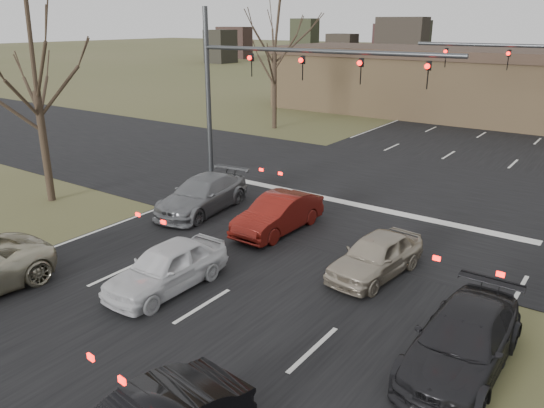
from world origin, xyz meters
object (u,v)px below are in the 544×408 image
(car_charcoal_sedan, at_px, (463,341))
(car_silver_ahead, at_px, (376,255))
(mast_arm_near, at_px, (263,76))
(car_grey_ahead, at_px, (202,195))
(building, at_px, (539,87))
(car_white_sedan, at_px, (167,267))
(car_red_ahead, at_px, (278,214))

(car_charcoal_sedan, bearing_deg, car_silver_ahead, 138.75)
(car_charcoal_sedan, bearing_deg, mast_arm_near, 144.00)
(car_grey_ahead, bearing_deg, car_silver_ahead, -15.45)
(building, distance_m, car_grey_ahead, 30.18)
(building, relative_size, car_silver_ahead, 11.19)
(car_white_sedan, distance_m, car_silver_ahead, 6.22)
(building, bearing_deg, car_silver_ahead, -88.12)
(building, bearing_deg, mast_arm_near, -106.13)
(car_white_sedan, distance_m, car_charcoal_sedan, 8.12)
(car_charcoal_sedan, xyz_separation_m, car_red_ahead, (-7.95, 4.35, 0.01))
(car_white_sedan, bearing_deg, car_silver_ahead, 43.48)
(car_white_sedan, relative_size, car_silver_ahead, 1.05)
(car_white_sedan, bearing_deg, car_grey_ahead, 123.87)
(building, bearing_deg, car_white_sedan, -95.81)
(mast_arm_near, xyz_separation_m, car_grey_ahead, (0.01, -4.23, -4.38))
(building, xyz_separation_m, car_grey_ahead, (-7.22, -29.23, -1.97))
(car_silver_ahead, bearing_deg, building, 98.66)
(mast_arm_near, distance_m, car_silver_ahead, 10.86)
(car_charcoal_sedan, bearing_deg, car_white_sedan, -171.50)
(car_white_sedan, relative_size, car_charcoal_sedan, 0.87)
(mast_arm_near, relative_size, car_silver_ahead, 3.20)
(mast_arm_near, xyz_separation_m, car_red_ahead, (3.78, -4.28, -4.40))
(mast_arm_near, height_order, car_silver_ahead, mast_arm_near)
(mast_arm_near, xyz_separation_m, car_charcoal_sedan, (11.73, -8.63, -4.41))
(mast_arm_near, distance_m, car_red_ahead, 7.21)
(building, height_order, car_charcoal_sedan, building)
(mast_arm_near, relative_size, car_charcoal_sedan, 2.64)
(car_charcoal_sedan, xyz_separation_m, car_silver_ahead, (-3.50, 3.11, -0.02))
(car_white_sedan, height_order, car_silver_ahead, car_white_sedan)
(building, distance_m, car_charcoal_sedan, 33.99)
(car_grey_ahead, height_order, car_silver_ahead, car_grey_ahead)
(car_red_ahead, bearing_deg, car_white_sedan, -89.62)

